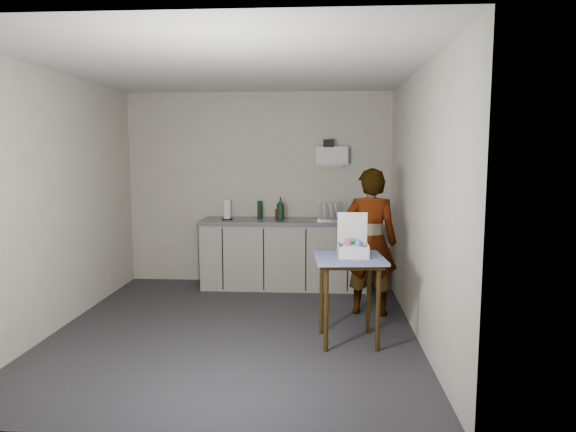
# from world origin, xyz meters

# --- Properties ---
(ground) EXTENTS (4.00, 4.00, 0.00)m
(ground) POSITION_xyz_m (0.00, 0.00, 0.00)
(ground) COLOR #2B2A30
(ground) RESTS_ON ground
(wall_back) EXTENTS (3.60, 0.02, 2.60)m
(wall_back) POSITION_xyz_m (0.00, 1.99, 1.30)
(wall_back) COLOR beige
(wall_back) RESTS_ON ground
(wall_right) EXTENTS (0.02, 4.00, 2.60)m
(wall_right) POSITION_xyz_m (1.79, 0.00, 1.30)
(wall_right) COLOR beige
(wall_right) RESTS_ON ground
(wall_left) EXTENTS (0.02, 4.00, 2.60)m
(wall_left) POSITION_xyz_m (-1.79, 0.00, 1.30)
(wall_left) COLOR beige
(wall_left) RESTS_ON ground
(ceiling) EXTENTS (3.60, 4.00, 0.01)m
(ceiling) POSITION_xyz_m (0.00, 0.00, 2.60)
(ceiling) COLOR white
(ceiling) RESTS_ON wall_back
(kitchen_counter) EXTENTS (2.24, 0.62, 0.91)m
(kitchen_counter) POSITION_xyz_m (0.40, 1.70, 0.43)
(kitchen_counter) COLOR black
(kitchen_counter) RESTS_ON ground
(wall_shelf) EXTENTS (0.42, 0.18, 0.37)m
(wall_shelf) POSITION_xyz_m (1.00, 1.92, 1.75)
(wall_shelf) COLOR white
(wall_shelf) RESTS_ON ground
(side_table) EXTENTS (0.69, 0.69, 0.82)m
(side_table) POSITION_xyz_m (1.12, -0.26, 0.72)
(side_table) COLOR #36230C
(side_table) RESTS_ON ground
(standing_man) EXTENTS (0.65, 0.48, 1.63)m
(standing_man) POSITION_xyz_m (1.40, 0.62, 0.81)
(standing_man) COLOR #B2A593
(standing_man) RESTS_ON ground
(soap_bottle) EXTENTS (0.12, 0.12, 0.30)m
(soap_bottle) POSITION_xyz_m (0.33, 1.67, 1.06)
(soap_bottle) COLOR black
(soap_bottle) RESTS_ON kitchen_counter
(soda_can) EXTENTS (0.07, 0.07, 0.14)m
(soda_can) POSITION_xyz_m (0.28, 1.73, 0.98)
(soda_can) COLOR #B52712
(soda_can) RESTS_ON kitchen_counter
(dark_bottle) EXTENTS (0.07, 0.07, 0.24)m
(dark_bottle) POSITION_xyz_m (0.05, 1.76, 1.03)
(dark_bottle) COLOR black
(dark_bottle) RESTS_ON kitchen_counter
(paper_towel) EXTENTS (0.15, 0.15, 0.27)m
(paper_towel) POSITION_xyz_m (-0.38, 1.67, 1.04)
(paper_towel) COLOR black
(paper_towel) RESTS_ON kitchen_counter
(dish_rack) EXTENTS (0.37, 0.28, 0.26)m
(dish_rack) POSITION_xyz_m (0.99, 1.71, 0.97)
(dish_rack) COLOR white
(dish_rack) RESTS_ON kitchen_counter
(bakery_box) EXTENTS (0.28, 0.29, 0.40)m
(bakery_box) POSITION_xyz_m (1.16, -0.23, 0.91)
(bakery_box) COLOR white
(bakery_box) RESTS_ON side_table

